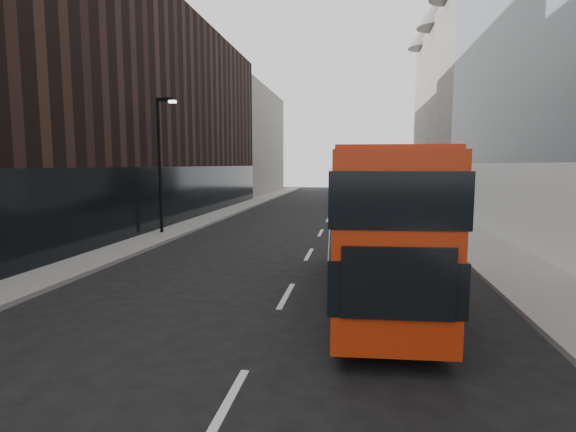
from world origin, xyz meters
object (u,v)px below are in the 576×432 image
at_px(grey_bus, 362,183).
at_px(car_b, 370,224).
at_px(street_lamp, 161,156).
at_px(red_bus, 372,218).
at_px(car_c, 347,206).
at_px(car_a, 377,226).

distance_m(grey_bus, car_b, 22.48).
height_order(street_lamp, red_bus, street_lamp).
bearing_deg(grey_bus, car_b, -88.17).
bearing_deg(red_bus, car_b, 85.56).
height_order(grey_bus, car_c, grey_bus).
bearing_deg(grey_bus, red_bus, -88.70).
bearing_deg(car_a, car_c, 101.78).
relative_size(street_lamp, car_a, 1.61).
xyz_separation_m(grey_bus, car_a, (0.52, -23.19, -1.20)).
bearing_deg(car_a, car_b, 117.87).
bearing_deg(grey_bus, car_a, -87.34).
relative_size(street_lamp, red_bus, 0.69).
distance_m(red_bus, car_a, 9.49).
height_order(red_bus, car_a, red_bus).
bearing_deg(car_c, red_bus, -91.99).
bearing_deg(grey_bus, street_lamp, -113.58).
relative_size(grey_bus, car_a, 2.60).
distance_m(car_a, car_c, 11.75).
distance_m(grey_bus, car_a, 23.23).
bearing_deg(red_bus, car_c, 90.06).
relative_size(street_lamp, car_c, 1.60).
bearing_deg(car_b, grey_bus, 93.20).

